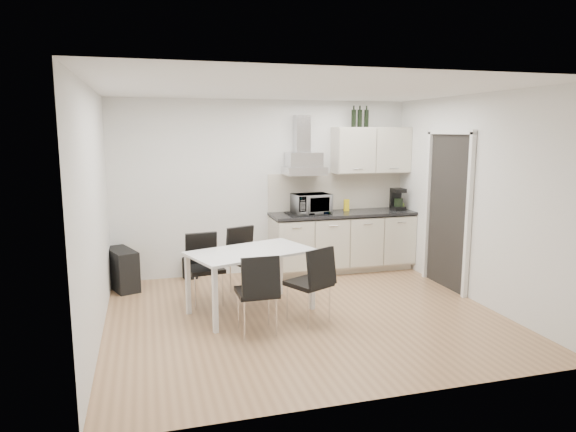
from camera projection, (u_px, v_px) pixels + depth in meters
name	position (u px, v px, depth m)	size (l,w,h in m)	color
ground	(304.00, 315.00, 6.05)	(4.50, 4.50, 0.00)	tan
wall_back	(265.00, 188.00, 7.73)	(4.50, 0.10, 2.60)	silver
wall_front	(383.00, 242.00, 3.94)	(4.50, 0.10, 2.60)	silver
wall_left	(94.00, 215.00, 5.24)	(0.10, 4.00, 2.60)	silver
wall_right	(475.00, 199.00, 6.43)	(0.10, 4.00, 2.60)	silver
ceiling	(305.00, 89.00, 5.62)	(4.50, 4.50, 0.00)	white
doorway	(447.00, 212.00, 6.99)	(0.08, 1.04, 2.10)	white
kitchenette	(344.00, 217.00, 7.88)	(2.22, 0.64, 2.52)	beige
dining_table	(251.00, 257.00, 6.06)	(1.59, 1.22, 0.75)	white
chair_far_left	(205.00, 270.00, 6.36)	(0.44, 0.50, 0.88)	black
chair_far_right	(248.00, 261.00, 6.79)	(0.44, 0.50, 0.88)	black
chair_near_left	(257.00, 293.00, 5.46)	(0.44, 0.50, 0.88)	black
chair_near_right	(308.00, 284.00, 5.77)	(0.44, 0.50, 0.88)	black
guitar_amp	(122.00, 269.00, 7.01)	(0.50, 0.72, 0.55)	black
floor_speaker	(190.00, 268.00, 7.52)	(0.19, 0.17, 0.31)	black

